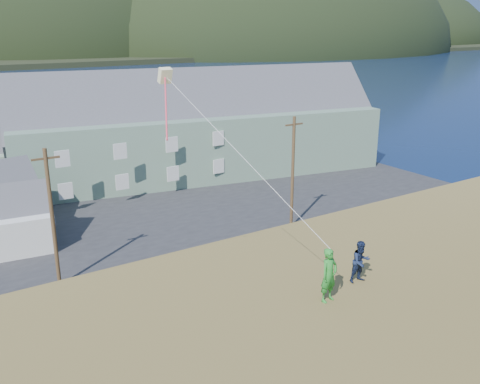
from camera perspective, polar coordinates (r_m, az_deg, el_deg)
name	(u,v)px	position (r m, az deg, el deg)	size (l,w,h in m)	color
ground	(122,283)	(34.98, -12.52, -9.41)	(900.00, 900.00, 0.00)	#0A1638
grass_strip	(134,295)	(33.28, -11.27, -10.70)	(110.00, 8.00, 0.10)	#4C3D19
waterfront_lot	(51,207)	(50.15, -19.52, -1.55)	(72.00, 36.00, 0.12)	#28282B
lodge	(200,126)	(57.31, -4.30, 7.05)	(39.79, 17.64, 13.53)	slate
utility_poles	(78,212)	(33.99, -16.88, -2.01)	(30.60, 0.24, 9.71)	#47331E
kite_flyer_green	(329,275)	(17.17, 9.47, -8.74)	(0.65, 0.42, 1.77)	#238229
kite_flyer_navy	(361,262)	(18.65, 12.76, -7.26)	(0.71, 0.56, 1.47)	#16203D
kite_rig	(167,82)	(19.75, -7.77, 11.52)	(1.70, 3.65, 8.65)	#F0EDB7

